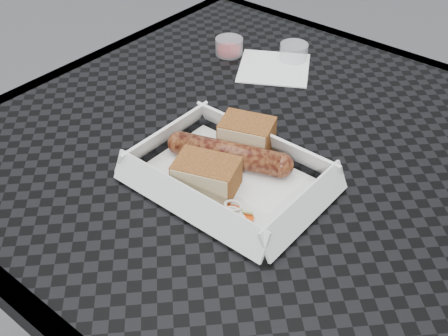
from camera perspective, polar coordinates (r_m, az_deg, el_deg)
name	(u,v)px	position (r m, az deg, el deg)	size (l,w,h in m)	color
patio_table	(256,180)	(0.86, 3.25, -1.26)	(0.80, 0.80, 0.74)	black
food_tray	(229,181)	(0.74, 0.49, -1.32)	(0.22, 0.15, 0.00)	white
bratwurst	(229,154)	(0.75, 0.53, 1.44)	(0.17, 0.08, 0.03)	brown
bread_near	(247,135)	(0.78, 2.33, 3.38)	(0.07, 0.05, 0.04)	brown
bread_far	(207,175)	(0.71, -1.78, -0.70)	(0.08, 0.05, 0.04)	brown
veg_garnish	(233,217)	(0.68, 0.96, -5.02)	(0.03, 0.03, 0.00)	#E8440A
napkin	(274,68)	(1.00, 5.09, 10.10)	(0.12, 0.12, 0.00)	white
condiment_cup_sauce	(229,46)	(1.04, 0.52, 12.25)	(0.05, 0.05, 0.03)	maroon
condiment_cup_empty	(294,52)	(1.03, 7.10, 11.61)	(0.05, 0.05, 0.03)	silver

